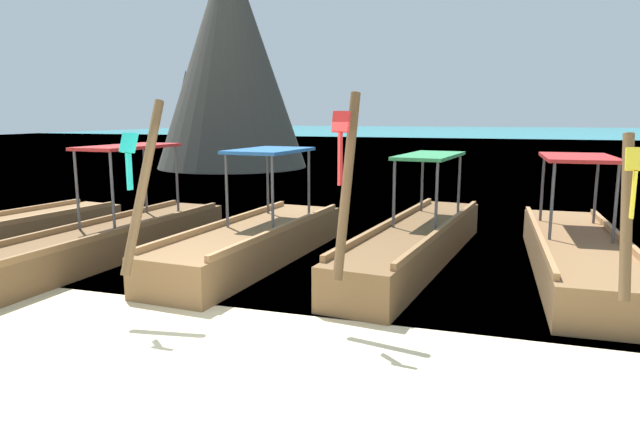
% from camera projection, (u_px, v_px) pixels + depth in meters
% --- Properties ---
extents(ground, '(120.00, 120.00, 0.00)m').
position_uv_depth(ground, '(220.00, 359.00, 6.08)').
color(ground, beige).
extents(sea_water, '(120.00, 120.00, 0.00)m').
position_uv_depth(sea_water, '(477.00, 138.00, 63.82)').
color(sea_water, teal).
rests_on(sea_water, ground).
extents(longtail_boat_orange_ribbon, '(1.49, 6.85, 2.58)m').
position_uv_depth(longtail_boat_orange_ribbon, '(104.00, 241.00, 10.21)').
color(longtail_boat_orange_ribbon, brown).
rests_on(longtail_boat_orange_ribbon, ground).
extents(longtail_boat_turquoise_ribbon, '(1.69, 5.96, 2.78)m').
position_uv_depth(longtail_boat_turquoise_ribbon, '(254.00, 241.00, 10.03)').
color(longtail_boat_turquoise_ribbon, brown).
rests_on(longtail_boat_turquoise_ribbon, ground).
extents(longtail_boat_red_ribbon, '(1.84, 6.73, 2.86)m').
position_uv_depth(longtail_boat_red_ribbon, '(416.00, 242.00, 9.96)').
color(longtail_boat_red_ribbon, brown).
rests_on(longtail_boat_red_ribbon, ground).
extents(longtail_boat_yellow_ribbon, '(1.46, 6.13, 2.39)m').
position_uv_depth(longtail_boat_yellow_ribbon, '(578.00, 254.00, 9.18)').
color(longtail_boat_yellow_ribbon, brown).
rests_on(longtail_boat_yellow_ribbon, ground).
extents(karst_rock, '(7.86, 7.33, 10.74)m').
position_uv_depth(karst_rock, '(228.00, 59.00, 27.56)').
color(karst_rock, '#47443D').
rests_on(karst_rock, ground).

